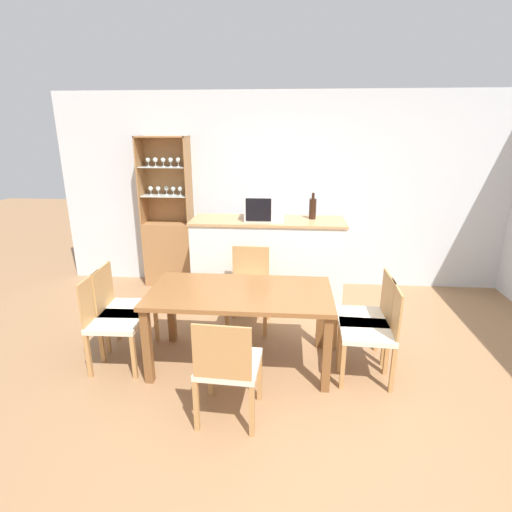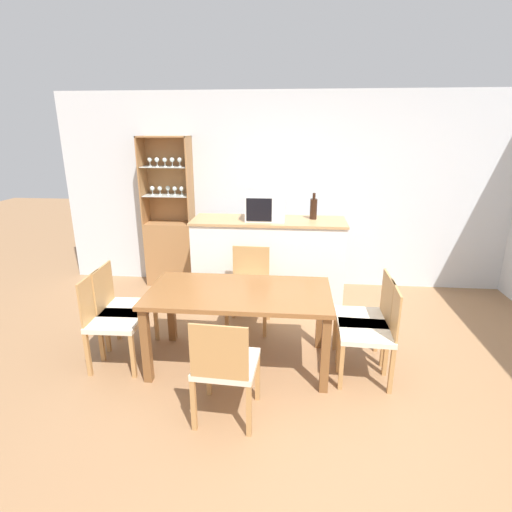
% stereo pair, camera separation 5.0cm
% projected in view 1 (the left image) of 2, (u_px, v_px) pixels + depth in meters
% --- Properties ---
extents(ground_plane, '(18.00, 18.00, 0.00)m').
position_uv_depth(ground_plane, '(321.00, 402.00, 3.20)').
color(ground_plane, '#936B47').
extents(wall_back, '(6.80, 0.06, 2.55)m').
position_uv_depth(wall_back, '(311.00, 192.00, 5.30)').
color(wall_back, silver).
rests_on(wall_back, ground_plane).
extents(kitchen_counter, '(1.82, 0.59, 1.05)m').
position_uv_depth(kitchen_counter, '(267.00, 261.00, 4.90)').
color(kitchen_counter, white).
rests_on(kitchen_counter, ground_plane).
extents(display_cabinet, '(0.65, 0.33, 2.00)m').
position_uv_depth(display_cabinet, '(169.00, 241.00, 5.48)').
color(display_cabinet, '#A37042').
rests_on(display_cabinet, ground_plane).
extents(dining_table, '(1.62, 0.83, 0.72)m').
position_uv_depth(dining_table, '(240.00, 301.00, 3.54)').
color(dining_table, brown).
rests_on(dining_table, ground_plane).
extents(dining_chair_side_right_near, '(0.46, 0.46, 0.86)m').
position_uv_depth(dining_chair_side_right_near, '(372.00, 331.00, 3.39)').
color(dining_chair_side_right_near, beige).
rests_on(dining_chair_side_right_near, ground_plane).
extents(dining_chair_side_left_far, '(0.46, 0.46, 0.86)m').
position_uv_depth(dining_chair_side_left_far, '(123.00, 309.00, 3.80)').
color(dining_chair_side_left_far, beige).
rests_on(dining_chair_side_left_far, ground_plane).
extents(dining_chair_side_left_near, '(0.45, 0.45, 0.86)m').
position_uv_depth(dining_chair_side_left_near, '(112.00, 321.00, 3.57)').
color(dining_chair_side_left_near, beige).
rests_on(dining_chair_side_left_near, ground_plane).
extents(dining_chair_head_far, '(0.46, 0.46, 0.86)m').
position_uv_depth(dining_chair_head_far, '(249.00, 287.00, 4.31)').
color(dining_chair_head_far, beige).
rests_on(dining_chair_head_far, ground_plane).
extents(dining_chair_side_right_far, '(0.44, 0.44, 0.86)m').
position_uv_depth(dining_chair_side_right_far, '(367.00, 317.00, 3.63)').
color(dining_chair_side_right_far, beige).
rests_on(dining_chair_side_right_far, ground_plane).
extents(dining_chair_head_near, '(0.47, 0.47, 0.86)m').
position_uv_depth(dining_chair_head_near, '(228.00, 366.00, 2.89)').
color(dining_chair_head_near, beige).
rests_on(dining_chair_head_near, ground_plane).
extents(microwave, '(0.46, 0.38, 0.30)m').
position_uv_depth(microwave, '(265.00, 207.00, 4.70)').
color(microwave, silver).
rests_on(microwave, kitchen_counter).
extents(wine_bottle, '(0.08, 0.08, 0.31)m').
position_uv_depth(wine_bottle, '(313.00, 208.00, 4.74)').
color(wine_bottle, black).
rests_on(wine_bottle, kitchen_counter).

